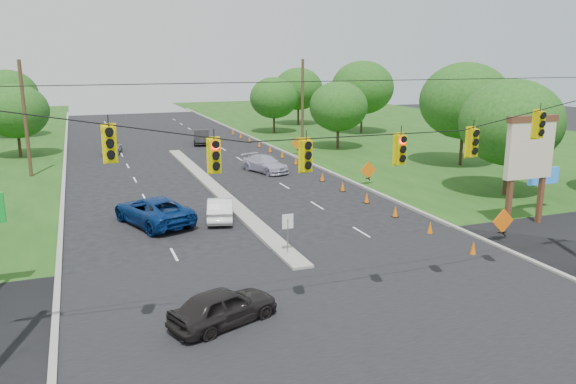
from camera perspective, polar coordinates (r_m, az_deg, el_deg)
name	(u,v)px	position (r m, az deg, el deg)	size (l,w,h in m)	color
ground	(344,307)	(21.59, 5.70, -11.59)	(160.00, 160.00, 0.00)	black
grass_right	(549,164)	(54.72, 25.02, 2.62)	(40.00, 160.00, 0.06)	#1E4714
cross_street	(344,307)	(21.59, 5.70, -11.59)	(160.00, 14.00, 0.02)	black
curb_left	(64,175)	(48.34, -21.78, 1.64)	(0.25, 110.00, 0.16)	gray
curb_right	(299,159)	(51.90, 1.07, 3.37)	(0.25, 110.00, 0.16)	gray
median	(214,188)	(40.50, -7.53, 0.36)	(1.00, 34.00, 0.18)	gray
median_sign	(288,226)	(26.21, -0.03, -3.51)	(0.55, 0.06, 2.05)	gray
signal_span	(359,184)	(19.11, 7.24, 0.83)	(25.60, 0.32, 9.00)	#422D1C
utility_pole_far_left	(25,120)	(47.82, -25.14, 6.68)	(0.28, 0.28, 9.00)	#422D1C
utility_pole_far_right	(303,105)	(56.82, 1.48, 8.82)	(0.28, 0.28, 9.00)	#422D1C
pylon_sign	(531,154)	(33.49, 23.47, 3.57)	(5.90, 2.30, 6.12)	#59331E
cone_0	(473,248)	(28.06, 18.30, -5.44)	(0.32, 0.32, 0.70)	orange
cone_1	(430,228)	(30.71, 14.24, -3.54)	(0.32, 0.32, 0.70)	orange
cone_2	(395,211)	(33.51, 10.85, -1.93)	(0.32, 0.32, 0.70)	orange
cone_3	(367,198)	(36.43, 8.00, -0.58)	(0.32, 0.32, 0.70)	orange
cone_4	(343,186)	(39.45, 5.58, 0.58)	(0.32, 0.32, 0.70)	orange
cone_5	(322,177)	(42.54, 3.50, 1.57)	(0.32, 0.32, 0.70)	orange
cone_6	(305,168)	(45.69, 1.71, 2.42)	(0.32, 0.32, 0.70)	orange
cone_7	(296,161)	(49.10, 0.81, 3.20)	(0.32, 0.32, 0.70)	orange
cone_8	(282,154)	(52.33, -0.60, 3.84)	(0.32, 0.32, 0.70)	orange
cone_9	(270,149)	(55.58, -1.84, 4.41)	(0.32, 0.32, 0.70)	orange
cone_10	(259,144)	(58.87, -2.94, 4.91)	(0.32, 0.32, 0.70)	orange
cone_11	(249,139)	(62.18, -3.93, 5.35)	(0.32, 0.32, 0.70)	orange
cone_12	(241,135)	(65.50, -4.82, 5.75)	(0.32, 0.32, 0.70)	orange
cone_13	(233,132)	(68.85, -5.63, 6.11)	(0.32, 0.32, 0.70)	orange
work_sign_0	(503,222)	(30.17, 21.00, -2.87)	(1.27, 0.58, 1.37)	black
work_sign_1	(368,171)	(41.32, 8.16, 2.15)	(1.27, 0.58, 1.37)	black
work_sign_2	(298,144)	(53.81, 0.98, 4.91)	(1.27, 0.58, 1.37)	black
tree_5	(16,111)	(57.89, -25.94, 7.41)	(5.88, 5.88, 6.86)	black
tree_6	(8,95)	(72.93, -26.60, 8.82)	(6.72, 6.72, 7.84)	black
tree_7	(511,123)	(40.06, 21.70, 6.58)	(6.72, 6.72, 7.84)	black
tree_8	(465,101)	(50.20, 17.52, 8.83)	(7.56, 7.56, 8.82)	black
tree_9	(338,106)	(57.33, 5.14, 8.65)	(5.88, 5.88, 6.86)	black
tree_10	(362,88)	(69.77, 7.57, 10.47)	(7.56, 7.56, 8.82)	black
tree_11	(298,89)	(78.09, 1.06, 10.44)	(6.72, 6.72, 7.84)	black
tree_12	(274,98)	(69.49, -1.44, 9.54)	(5.88, 5.88, 6.86)	black
black_sedan	(224,307)	(20.07, -6.56, -11.49)	(1.60, 3.98, 1.36)	black
white_sedan	(220,209)	(32.51, -6.89, -1.69)	(1.40, 4.02, 1.32)	white
blue_pickup	(153,210)	(32.30, -13.55, -1.84)	(2.64, 5.71, 1.59)	navy
silver_car_far	(265,164)	(45.89, -2.34, 2.87)	(1.89, 4.66, 1.35)	#B1ADC6
silver_car_oncoming	(112,146)	(57.54, -17.46, 4.43)	(1.60, 3.99, 1.36)	#A3A7B4
dark_car_receding	(202,137)	(61.69, -8.77, 5.52)	(1.56, 4.47, 1.47)	black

